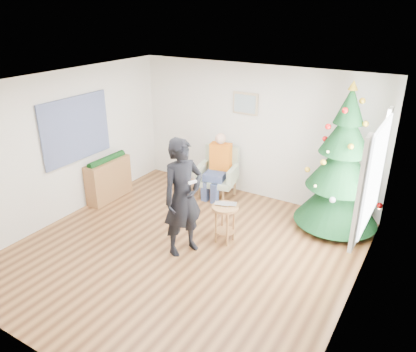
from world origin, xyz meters
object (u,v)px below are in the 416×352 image
Objects in this scene: stool at (225,224)px; console at (109,180)px; armchair at (218,179)px; standing_man at (183,197)px; christmas_tree at (342,166)px.

console is at bearing 175.56° from stool.
armchair is 0.99× the size of console.
standing_man reaches higher than stool.
christmas_tree is at bearing 15.24° from console.
christmas_tree is 4.39m from console.
stool is at bearing -135.32° from christmas_tree.
christmas_tree reaches higher than armchair.
stool is 0.35× the size of standing_man.
console is (-2.32, 0.77, -0.53)m from standing_man.
armchair is 2.16m from standing_man.
stool is 2.75m from console.
standing_man is (-0.42, -0.56, 0.60)m from stool.
stool is at bearing -13.91° from standing_man.
standing_man is 1.85× the size of console.
console is (-4.16, -1.19, -0.75)m from christmas_tree.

